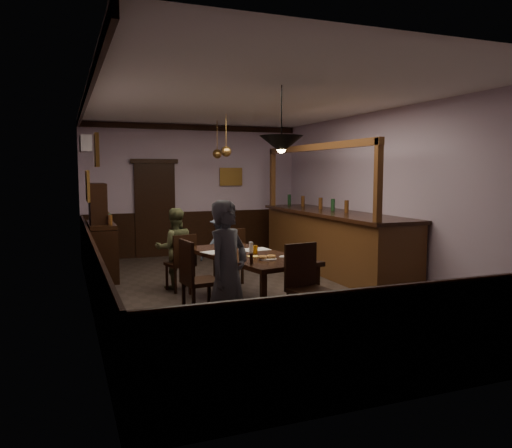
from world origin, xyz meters
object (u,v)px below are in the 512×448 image
chair_far_right (231,254)px  person_standing (228,273)px  chair_near (306,283)px  pendant_brass_mid (226,152)px  soda_can (255,250)px  chair_side (195,276)px  pendant_iron (281,144)px  person_seated_left (175,248)px  pendant_brass_far (217,154)px  sideboard (101,241)px  dining_table (248,258)px  chair_far_left (182,260)px  coffee_cup (287,254)px  bar_counter (333,240)px  person_seated_right (223,247)px

chair_far_right → person_standing: size_ratio=0.60×
chair_near → pendant_brass_mid: bearing=79.0°
soda_can → pendant_brass_mid: pendant_brass_mid is taller
chair_side → pendant_iron: 2.03m
chair_near → person_standing: size_ratio=0.65×
person_seated_left → pendant_brass_far: 3.17m
sideboard → chair_near: bearing=-61.7°
dining_table → person_seated_left: size_ratio=1.78×
chair_far_left → chair_near: bearing=98.5°
dining_table → coffee_cup: size_ratio=29.49×
chair_far_left → bar_counter: 3.12m
chair_far_right → chair_near: bearing=71.5°
chair_far_right → chair_side: size_ratio=0.93×
chair_far_right → person_seated_left: 0.96m
chair_side → soda_can: chair_side is taller
soda_can → sideboard: bearing=125.7°
chair_near → soda_can: size_ratio=8.70×
person_seated_right → pendant_brass_far: bearing=-102.4°
dining_table → chair_near: (0.28, -1.28, -0.11)m
chair_far_left → person_standing: (-0.07, -2.59, 0.30)m
chair_near → person_standing: 1.08m
bar_counter → pendant_brass_far: 3.13m
dining_table → pendant_brass_mid: size_ratio=2.91×
chair_near → sideboard: size_ratio=0.61×
soda_can → bar_counter: size_ratio=0.03×
dining_table → person_standing: bearing=-118.1°
coffee_cup → pendant_iron: bearing=-139.6°
chair_far_left → dining_table: bearing=108.0°
chair_side → bar_counter: 3.86m
person_standing → chair_side: bearing=60.7°
chair_near → chair_far_right: bearing=83.9°
person_seated_left → soda_can: 1.71m
pendant_iron → person_seated_left: bearing=112.8°
chair_near → person_seated_right: 2.90m
dining_table → pendant_brass_mid: pendant_brass_mid is taller
coffee_cup → chair_near: bearing=-110.7°
chair_side → sideboard: 3.18m
person_seated_left → pendant_brass_mid: size_ratio=1.64×
pendant_iron → chair_side: bearing=158.9°
chair_far_right → bar_counter: bar_counter is taller
person_seated_left → bar_counter: bearing=-173.4°
chair_far_right → chair_side: (-1.06, -1.72, 0.04)m
dining_table → chair_side: 0.96m
dining_table → pendant_brass_far: 4.12m
person_standing → soda_can: (0.87, 1.39, 0.01)m
person_standing → bar_counter: bearing=10.0°
soda_can → person_standing: bearing=-121.8°
chair_far_right → pendant_iron: pendant_iron is taller
chair_far_left → chair_side: 1.55m
pendant_brass_far → coffee_cup: bearing=-93.7°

